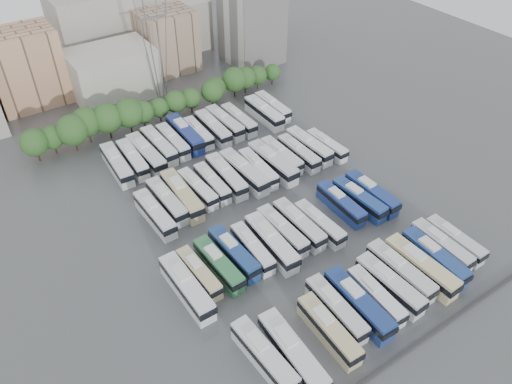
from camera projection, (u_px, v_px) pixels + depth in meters
ground at (273, 218)px, 91.16m from camera, size 220.00×220.00×0.00m
parapet at (409, 349)px, 69.88m from camera, size 56.00×0.50×0.50m
tree_line at (151, 107)px, 113.35m from camera, size 65.55×8.18×8.46m
city_buildings at (89, 51)px, 128.91m from camera, size 102.00×35.00×20.00m
apartment_tower at (252, 15)px, 134.62m from camera, size 14.00×14.00×26.00m
electricity_pylon at (153, 29)px, 112.12m from camera, size 9.00×6.91×33.83m
bus_r0_s1 at (264, 356)px, 67.10m from camera, size 3.27×12.57×3.91m
bus_r0_s2 at (293, 353)px, 67.27m from camera, size 3.52×13.68×4.26m
bus_r0_s4 at (329, 330)px, 70.36m from camera, size 3.11×12.23×3.81m
bus_r0_s5 at (336, 309)px, 73.16m from camera, size 3.11×12.23×3.81m
bus_r0_s6 at (358, 304)px, 73.69m from camera, size 3.40×13.44×4.19m
bus_r0_s7 at (376, 296)px, 75.15m from camera, size 3.00×11.36×3.53m
bus_r0_s8 at (390, 285)px, 76.62m from camera, size 3.17×12.59×3.92m
bus_r0_s9 at (400, 271)px, 78.61m from camera, size 2.95×12.87×4.03m
bus_r0_s10 at (421, 267)px, 79.23m from camera, size 3.32×13.54×4.22m
bus_r0_s11 at (434, 258)px, 80.92m from camera, size 3.19×12.80×3.99m
bus_r0_s12 at (441, 246)px, 83.21m from camera, size 2.70×11.80×3.69m
bus_r0_s13 at (455, 240)px, 84.31m from camera, size 2.49×11.26×3.53m
bus_r1_s0 at (187, 287)px, 76.08m from camera, size 3.06×13.32×4.17m
bus_r1_s1 at (199, 273)px, 78.75m from camera, size 2.73×10.98×3.42m
bus_r1_s2 at (219, 265)px, 79.92m from camera, size 2.96×12.02×3.75m
bus_r1_s3 at (234, 253)px, 81.85m from camera, size 3.03×12.16×3.79m
bus_r1_s4 at (252, 248)px, 82.87m from camera, size 3.00×11.26×3.50m
bus_r1_s5 at (271, 242)px, 83.50m from camera, size 3.44×13.26×4.13m
bus_r1_s6 at (282, 231)px, 85.89m from camera, size 2.80×12.11×3.79m
bus_r1_s7 at (299, 224)px, 87.10m from camera, size 2.73×12.35×3.87m
bus_r1_s8 at (319, 224)px, 87.43m from camera, size 2.87×11.49×3.58m
bus_r1_s10 at (341, 204)px, 91.53m from camera, size 2.82×11.69×3.65m
bus_r1_s11 at (359, 199)px, 92.36m from camera, size 3.26×12.18×3.78m
bus_r1_s12 at (372, 193)px, 93.65m from camera, size 2.85×12.37×3.87m
bus_r2_s1 at (155, 214)px, 89.17m from camera, size 3.00×12.37×3.86m
bus_r2_s2 at (167, 201)px, 91.91m from camera, size 2.84×12.42×3.89m
bus_r2_s3 at (182, 195)px, 92.94m from camera, size 3.48×13.69×4.26m
bus_r2_s4 at (197, 189)px, 94.97m from camera, size 3.01×11.48×3.57m
bus_r2_s5 at (212, 183)px, 96.34m from camera, size 2.71×11.29×3.53m
bus_r2_s6 at (226, 176)px, 97.62m from camera, size 3.39×12.96×4.03m
bus_r2_s7 at (244, 172)px, 98.49m from camera, size 3.56×13.72×4.27m
bus_r2_s8 at (258, 168)px, 99.78m from camera, size 3.13×11.93×3.71m
bus_r2_s9 at (273, 163)px, 100.85m from camera, size 3.43×13.74×4.28m
bus_r2_s10 at (281, 156)px, 103.16m from camera, size 2.67×11.98×3.75m
bus_r2_s11 at (299, 153)px, 103.93m from camera, size 2.61×11.89×3.73m
bus_r2_s12 at (309, 146)px, 105.73m from camera, size 3.18×12.69×3.95m
bus_r2_s13 at (327, 145)px, 106.33m from camera, size 2.87×11.09×3.45m
bus_r3_s1 at (117, 164)px, 100.57m from camera, size 3.42×13.05×4.06m
bus_r3_s2 at (133, 159)px, 102.13m from camera, size 3.13×12.35×3.85m
bus_r3_s3 at (146, 154)px, 103.21m from camera, size 3.34×13.58×4.23m
bus_r3_s4 at (159, 145)px, 105.83m from camera, size 3.01×12.78×3.99m
bus_r3_s5 at (173, 141)px, 107.25m from camera, size 2.69×11.98×3.75m
bus_r3_s6 at (185, 134)px, 109.05m from camera, size 3.29×13.70×4.28m
bus_r3_s7 at (198, 133)px, 110.19m from camera, size 2.83×11.04×3.44m
bus_r3_s8 at (213, 128)px, 111.14m from camera, size 3.14×12.80×3.99m
bus_r3_s9 at (225, 123)px, 112.93m from camera, size 3.09×12.75×3.98m
bus_r3_s10 at (239, 120)px, 114.11m from camera, size 2.63×11.99×3.76m
bus_r3_s12 at (264, 113)px, 116.28m from camera, size 2.93×12.96×4.06m
bus_r3_s13 at (273, 107)px, 118.65m from camera, size 2.76×12.01×3.76m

